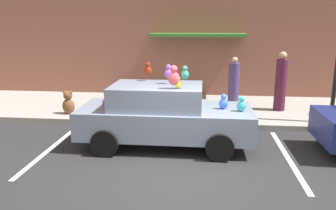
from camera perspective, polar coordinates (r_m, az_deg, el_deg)
name	(u,v)px	position (r m, az deg, el deg)	size (l,w,h in m)	color
ground_plane	(186,172)	(7.16, 3.03, -11.18)	(60.00, 60.00, 0.00)	#262628
sidewalk	(194,109)	(11.86, 4.34, -0.60)	(24.00, 4.00, 0.15)	gray
storefront_building	(197,18)	(13.63, 4.88, 14.50)	(24.00, 1.25, 6.40)	brown
parking_stripe_front	(288,157)	(8.31, 19.59, -8.34)	(0.12, 3.60, 0.01)	silver
parking_stripe_rear	(51,148)	(8.88, -19.15, -6.87)	(0.12, 3.60, 0.01)	silver
plush_covered_car	(163,115)	(8.34, -0.81, -1.63)	(4.23, 1.93, 2.08)	gray
teddy_bear_on_sidewalk	(68,103)	(11.27, -16.50, 0.31)	(0.39, 0.33, 0.75)	brown
pedestrian_near_shopfront	(234,83)	(12.20, 11.06, 3.68)	(0.38, 0.38, 1.70)	#46366C
pedestrian_walking_past	(281,83)	(11.74, 18.53, 3.50)	(0.37, 0.37, 1.95)	#501B34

